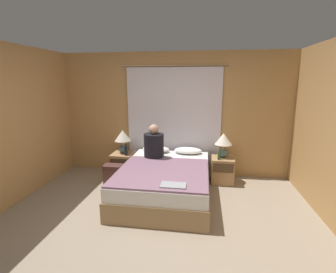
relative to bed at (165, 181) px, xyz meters
The scene contains 16 objects.
ground_plane 1.02m from the bed, 90.00° to the right, with size 16.00×16.00×0.00m, color gray.
wall_back 1.51m from the bed, 90.00° to the left, with size 4.77×0.06×2.50m.
curtain_panel 1.37m from the bed, 90.00° to the left, with size 2.12×0.03×2.23m.
bed is the anchor object (origin of this frame).
nightstand_left 1.24m from the bed, 144.17° to the left, with size 0.42×0.44×0.49m.
nightstand_right 1.24m from the bed, 35.83° to the left, with size 0.42×0.44×0.49m.
lamp_left 1.38m from the bed, 141.76° to the left, with size 0.33×0.33×0.47m.
lamp_right 1.38m from the bed, 38.24° to the left, with size 0.33×0.33×0.47m.
pillow_left 0.94m from the bed, 111.66° to the left, with size 0.55×0.33×0.12m.
pillow_right 0.94m from the bed, 68.34° to the left, with size 0.55×0.33×0.12m.
blanket_on_bed 0.40m from the bed, 90.00° to the right, with size 1.41×1.39×0.03m.
person_left_in_bed 0.74m from the bed, 123.06° to the left, with size 0.37×0.37×0.64m.
beer_bottle_on_left_stand 1.12m from the bed, 145.27° to the left, with size 0.06×0.06×0.23m.
beer_bottle_on_right_stand 1.15m from the bed, 33.60° to the left, with size 0.06×0.06×0.21m.
laptop_on_bed 0.90m from the bed, 73.51° to the right, with size 0.34×0.20×0.02m.
backpack_on_floor 1.09m from the bed, 164.28° to the left, with size 0.34×0.23×0.39m.
Camera 1 is at (0.62, -2.85, 1.92)m, focal length 26.00 mm.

